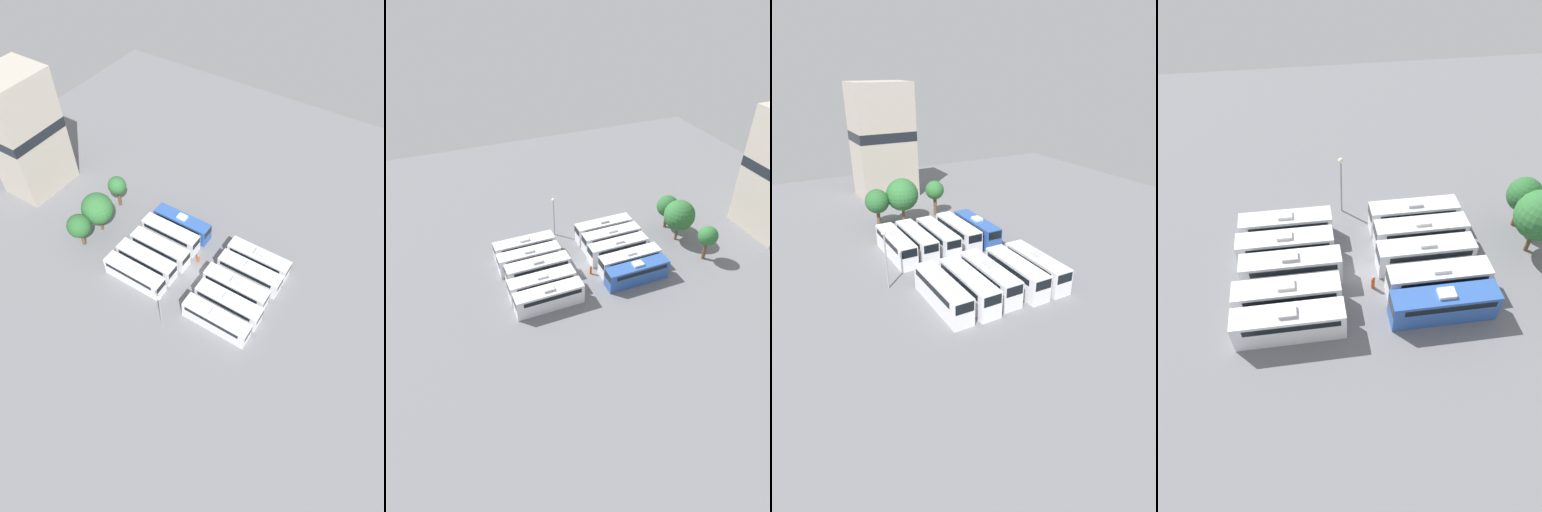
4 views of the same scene
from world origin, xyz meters
The scene contains 17 objects.
ground_plane centered at (0.00, 0.00, 0.00)m, with size 111.45×111.45×0.00m, color slate.
bus_0 centered at (-6.45, -7.28, 1.80)m, with size 2.46×10.17×3.62m.
bus_1 centered at (-3.24, -7.44, 1.80)m, with size 2.46×10.17×3.62m.
bus_2 centered at (-0.13, -6.96, 1.80)m, with size 2.46×10.17×3.62m.
bus_3 centered at (3.38, -7.47, 1.80)m, with size 2.46×10.17×3.62m.
bus_4 centered at (6.50, -7.43, 1.80)m, with size 2.46×10.17×3.62m.
bus_5 centered at (-6.47, 7.28, 1.80)m, with size 2.46×10.17×3.62m.
bus_6 centered at (-3.37, 7.30, 1.80)m, with size 2.46×10.17×3.62m.
bus_7 centered at (-0.14, 6.97, 1.80)m, with size 2.46×10.17×3.62m.
bus_8 centered at (3.37, 7.32, 1.80)m, with size 2.46×10.17×3.62m.
bus_9 centered at (6.42, 6.97, 1.80)m, with size 2.46×10.17×3.62m.
worker_person centered at (2.12, 1.04, 0.79)m, with size 0.36×0.36×1.69m.
light_pole centered at (-10.45, -0.60, 5.12)m, with size 0.60×0.60×7.51m.
tree_0 centered at (-5.04, 19.33, 4.42)m, with size 3.92×3.92×6.43m.
tree_1 centered at (-0.84, 18.93, 5.04)m, with size 5.33×5.33×7.73m.
tree_2 centered at (5.64, 20.16, 4.51)m, with size 3.25×3.25×6.24m.
depot_building centered at (2.29, 36.54, 10.90)m, with size 11.22×8.43×21.63m.
Camera 1 is at (-31.76, -19.48, 51.94)m, focal length 28.00 mm.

